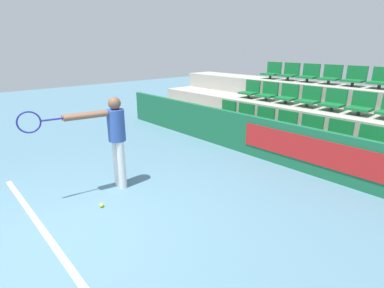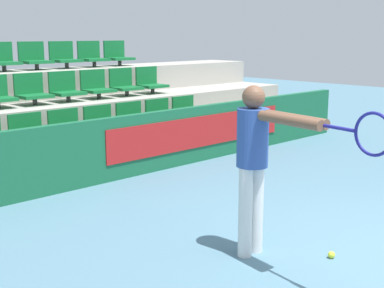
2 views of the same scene
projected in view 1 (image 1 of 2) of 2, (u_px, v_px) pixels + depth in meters
name	position (u px, v px, depth m)	size (l,w,h in m)	color
ground_plane	(69.00, 238.00, 3.88)	(30.00, 30.00, 0.00)	slate
court_baseline	(53.00, 244.00, 3.75)	(4.86, 0.08, 0.01)	white
barrier_wall	(267.00, 140.00, 6.40)	(10.16, 0.14, 0.90)	#19603D
bleacher_tier_front	(280.00, 143.00, 6.87)	(9.76, 1.00, 0.47)	#ADA89E
bleacher_tier_middle	(303.00, 126.00, 7.43)	(9.76, 1.00, 0.94)	#ADA89E
bleacher_tier_back	(324.00, 111.00, 7.99)	(9.76, 1.00, 1.41)	#ADA89E
stadium_chair_0	(226.00, 111.00, 8.07)	(0.48, 0.40, 0.49)	#333333
stadium_chair_1	(243.00, 115.00, 7.65)	(0.48, 0.40, 0.49)	#333333
stadium_chair_2	(263.00, 119.00, 7.23)	(0.48, 0.40, 0.49)	#333333
stadium_chair_3	(285.00, 124.00, 6.80)	(0.48, 0.40, 0.49)	#333333
stadium_chair_4	(309.00, 129.00, 6.38)	(0.48, 0.40, 0.49)	#333333
stadium_chair_5	(337.00, 135.00, 5.96)	(0.48, 0.40, 0.49)	#333333
stadium_chair_6	(370.00, 142.00, 5.54)	(0.48, 0.40, 0.49)	#333333
stadium_chair_7	(250.00, 90.00, 8.56)	(0.48, 0.40, 0.49)	#333333
stadium_chair_8	(268.00, 93.00, 8.13)	(0.48, 0.40, 0.49)	#333333
stadium_chair_9	(287.00, 95.00, 7.71)	(0.48, 0.40, 0.49)	#333333
stadium_chair_10	(309.00, 98.00, 7.29)	(0.48, 0.40, 0.49)	#333333
stadium_chair_11	(333.00, 101.00, 6.87)	(0.48, 0.40, 0.49)	#333333
stadium_chair_12	(361.00, 105.00, 6.45)	(0.48, 0.40, 0.49)	#333333
stadium_chair_14	(272.00, 72.00, 9.04)	(0.48, 0.40, 0.49)	#333333
stadium_chair_15	(290.00, 73.00, 8.62)	(0.48, 0.40, 0.49)	#333333
stadium_chair_16	(309.00, 74.00, 8.20)	(0.48, 0.40, 0.49)	#333333
stadium_chair_17	(330.00, 76.00, 7.78)	(0.48, 0.40, 0.49)	#333333
stadium_chair_18	(354.00, 78.00, 7.36)	(0.48, 0.40, 0.49)	#333333
stadium_chair_19	(381.00, 80.00, 6.94)	(0.48, 0.40, 0.49)	#333333
tennis_player	(112.00, 134.00, 4.96)	(0.36, 1.55, 1.58)	silver
tennis_ball	(102.00, 205.00, 4.60)	(0.07, 0.07, 0.07)	#CCDB33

